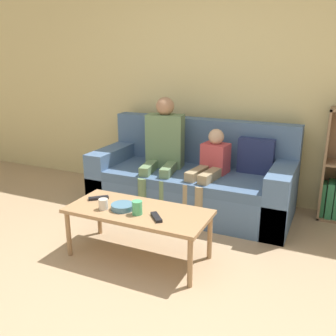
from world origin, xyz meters
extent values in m
plane|color=tan|center=(0.00, 0.00, 0.00)|extent=(22.00, 22.00, 0.00)
cube|color=beige|center=(0.00, 2.32, 1.30)|extent=(12.00, 0.06, 2.60)
cube|color=#4C6B93|center=(-0.13, 1.75, 0.17)|extent=(2.10, 0.89, 0.34)
cube|color=#466288|center=(-0.13, 1.66, 0.39)|extent=(1.66, 0.71, 0.10)
cube|color=#4C6B93|center=(-0.13, 2.10, 0.69)|extent=(2.10, 0.18, 0.50)
cube|color=#4C6B93|center=(-1.07, 1.75, 0.30)|extent=(0.22, 0.89, 0.60)
cube|color=#4C6B93|center=(0.81, 1.75, 0.30)|extent=(0.22, 0.89, 0.60)
cube|color=navy|center=(0.50, 1.95, 0.62)|extent=(0.36, 0.12, 0.36)
cube|color=#8E7051|center=(1.15, 2.14, 0.56)|extent=(0.02, 0.28, 1.12)
cube|color=#2D7A4C|center=(1.18, 2.12, 0.20)|extent=(0.04, 0.17, 0.35)
cube|color=#2D7A4C|center=(1.24, 2.13, 0.21)|extent=(0.06, 0.23, 0.37)
cylinder|color=#A87F56|center=(-0.69, 0.42, 0.20)|extent=(0.04, 0.04, 0.39)
cylinder|color=#A87F56|center=(0.38, 0.42, 0.20)|extent=(0.04, 0.04, 0.39)
cylinder|color=#A87F56|center=(-0.69, 0.86, 0.20)|extent=(0.04, 0.04, 0.39)
cylinder|color=#A87F56|center=(0.38, 0.86, 0.20)|extent=(0.04, 0.04, 0.39)
cube|color=#A87F56|center=(-0.15, 0.64, 0.41)|extent=(1.16, 0.52, 0.03)
cylinder|color=#66845B|center=(-0.48, 1.31, 0.22)|extent=(0.10, 0.10, 0.44)
cylinder|color=#66845B|center=(-0.27, 1.34, 0.22)|extent=(0.10, 0.10, 0.44)
cube|color=#66845B|center=(-0.51, 1.53, 0.48)|extent=(0.16, 0.40, 0.09)
cube|color=#66845B|center=(-0.30, 1.57, 0.48)|extent=(0.16, 0.40, 0.09)
cube|color=#66845B|center=(-0.45, 1.79, 0.72)|extent=(0.42, 0.26, 0.57)
sphere|color=#A87A5B|center=(-0.45, 1.79, 1.09)|extent=(0.19, 0.19, 0.19)
cylinder|color=#9E8966|center=(-0.02, 1.34, 0.22)|extent=(0.10, 0.10, 0.44)
cylinder|color=#9E8966|center=(0.12, 1.32, 0.22)|extent=(0.10, 0.10, 0.44)
cube|color=#9E8966|center=(0.01, 1.57, 0.48)|extent=(0.15, 0.40, 0.09)
cube|color=#9E8966|center=(0.15, 1.55, 0.48)|extent=(0.15, 0.40, 0.09)
cube|color=#C6474C|center=(0.12, 1.80, 0.59)|extent=(0.28, 0.23, 0.30)
sphere|color=#D1A889|center=(0.12, 1.80, 0.81)|extent=(0.16, 0.16, 0.16)
cylinder|color=#4CB77A|center=(-0.12, 0.56, 0.47)|extent=(0.08, 0.08, 0.11)
cylinder|color=silver|center=(-0.41, 0.53, 0.46)|extent=(0.08, 0.08, 0.09)
cube|color=black|center=(-0.57, 0.70, 0.43)|extent=(0.16, 0.15, 0.02)
cube|color=black|center=(0.05, 0.55, 0.43)|extent=(0.15, 0.16, 0.02)
cylinder|color=teal|center=(-0.27, 0.60, 0.44)|extent=(0.19, 0.19, 0.05)
camera|label=1|loc=(1.22, -1.77, 1.61)|focal=40.00mm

